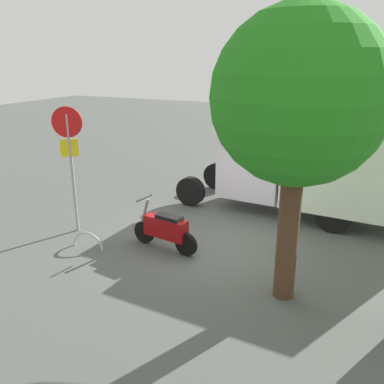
% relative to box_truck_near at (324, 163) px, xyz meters
% --- Properties ---
extents(ground_plane, '(60.00, 60.00, 0.00)m').
position_rel_box_truck_near_xyz_m(ground_plane, '(2.00, 3.04, -1.60)').
color(ground_plane, '#4E524D').
extents(box_truck_near, '(7.09, 2.54, 2.89)m').
position_rel_box_truck_near_xyz_m(box_truck_near, '(0.00, 0.00, 0.00)').
color(box_truck_near, black).
rests_on(box_truck_near, ground).
extents(motorcycle, '(1.81, 0.60, 1.20)m').
position_rel_box_truck_near_xyz_m(motorcycle, '(2.99, 3.74, -1.08)').
color(motorcycle, black).
rests_on(motorcycle, ground).
extents(stop_sign, '(0.71, 0.33, 3.26)m').
position_rel_box_truck_near_xyz_m(stop_sign, '(5.64, 3.78, 0.57)').
color(stop_sign, '#9E9EA3').
rests_on(stop_sign, ground).
extents(street_tree, '(2.99, 2.99, 5.25)m').
position_rel_box_truck_near_xyz_m(street_tree, '(-0.01, 4.50, 2.12)').
color(street_tree, '#47301E').
rests_on(street_tree, ground).
extents(bike_rack_hoop, '(0.85, 0.11, 0.85)m').
position_rel_box_truck_near_xyz_m(bike_rack_hoop, '(4.72, 4.49, -1.60)').
color(bike_rack_hoop, '#B7B7BC').
rests_on(bike_rack_hoop, ground).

